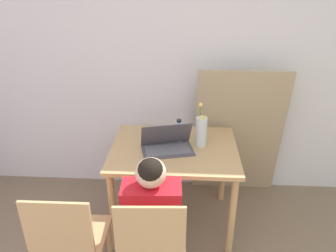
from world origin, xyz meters
TOP-DOWN VIEW (x-y plane):
  - wall_back at (0.00, 2.23)m, footprint 6.40×0.05m
  - dining_table at (-0.02, 1.63)m, footprint 0.95×0.75m
  - chair_occupied at (-0.12, 0.91)m, footprint 0.42×0.42m
  - chair_spare at (-0.61, 0.91)m, footprint 0.40×0.40m
  - person_seated at (-0.12, 1.02)m, footprint 0.36×0.44m
  - laptop at (-0.07, 1.60)m, footprint 0.42×0.31m
  - flower_vase at (0.18, 1.69)m, footprint 0.09×0.09m
  - water_bottle at (0.01, 1.74)m, footprint 0.06×0.06m
  - cardboard_panel at (0.53, 2.08)m, footprint 0.76×0.18m

SIDE VIEW (x-z plane):
  - chair_occupied at x=-0.12m, z-range 0.02..0.86m
  - chair_spare at x=-0.61m, z-range 0.02..0.86m
  - cardboard_panel at x=0.53m, z-range 0.00..1.21m
  - dining_table at x=-0.02m, z-range 0.25..0.96m
  - person_seated at x=-0.12m, z-range 0.12..1.13m
  - laptop at x=-0.07m, z-range 0.66..0.86m
  - water_bottle at x=0.01m, z-range 0.70..0.89m
  - flower_vase at x=0.18m, z-range 0.66..1.00m
  - wall_back at x=0.00m, z-range 0.00..2.50m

